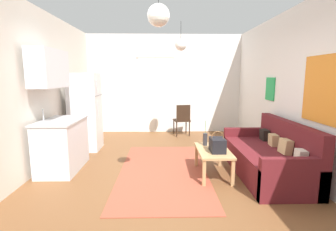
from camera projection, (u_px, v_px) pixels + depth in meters
name	position (u px, v px, depth m)	size (l,w,h in m)	color
ground_plane	(167.00, 190.00, 3.68)	(4.97, 8.10, 0.10)	brown
wall_back	(164.00, 84.00, 7.20)	(4.57, 0.13, 2.80)	white
wall_right	(324.00, 92.00, 3.50)	(0.12, 7.70, 2.80)	white
wall_left	(4.00, 93.00, 3.40)	(0.12, 7.70, 2.80)	silver
area_rug	(163.00, 171.00, 4.30)	(1.47, 2.88, 0.01)	#9E4733
couch	(270.00, 158.00, 4.11)	(0.90, 1.95, 0.90)	#5B191E
coffee_table	(213.00, 153.00, 4.07)	(0.51, 0.91, 0.44)	tan
bamboo_vase	(205.00, 139.00, 4.28)	(0.08, 0.08, 0.43)	#2D2D33
handbag	(217.00, 145.00, 3.91)	(0.22, 0.31, 0.34)	black
refrigerator	(85.00, 112.00, 5.46)	(0.63, 0.60, 1.70)	white
kitchen_counter	(59.00, 126.00, 4.26)	(0.62, 1.06, 2.07)	silver
accent_chair	(182.00, 118.00, 6.79)	(0.49, 0.47, 0.87)	black
pendant_lamp_near	(159.00, 15.00, 2.81)	(0.25, 0.25, 0.62)	black
pendant_lamp_far	(181.00, 45.00, 5.42)	(0.25, 0.25, 0.62)	black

